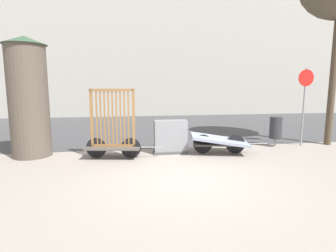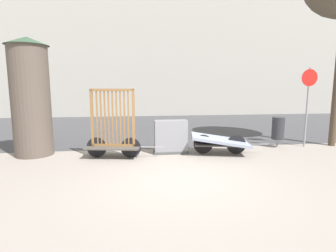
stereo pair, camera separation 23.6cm
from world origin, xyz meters
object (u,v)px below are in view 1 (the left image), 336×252
Objects in this scene: bike_cart_with_mattress at (219,141)px; sign_post at (305,96)px; utility_cabinet at (170,138)px; trash_bin at (276,128)px; bike_cart_with_bedframe at (113,135)px; advertising_column at (28,97)px.

sign_post is (3.24, 0.59, 1.34)m from bike_cart_with_mattress.
trash_bin is at bearing 4.79° from utility_cabinet.
trash_bin is at bearing 16.51° from bike_cart_with_bedframe.
utility_cabinet reaches higher than bike_cart_with_mattress.
utility_cabinet is at bearing -175.21° from trash_bin.
sign_post reaches higher than trash_bin.
sign_post reaches higher than utility_cabinet.
bike_cart_with_mattress is 3.55m from sign_post.
advertising_column is at bearing 179.95° from sign_post.
utility_cabinet is (-1.48, 0.29, 0.08)m from bike_cart_with_mattress.
advertising_column is at bearing 176.08° from bike_cart_with_bedframe.
sign_post is (4.71, 0.30, 1.27)m from utility_cabinet.
utility_cabinet is (1.72, 0.29, -0.21)m from bike_cart_with_bedframe.
advertising_column is (-4.11, 0.31, 1.28)m from utility_cabinet.
sign_post is at bearing -0.46° from trash_bin.
trash_bin is at bearing 179.54° from sign_post.
advertising_column reaches higher than bike_cart_with_mattress.
bike_cart_with_bedframe is 1.75m from utility_cabinet.
trash_bin is 0.30× the size of advertising_column.
utility_cabinet is at bearing 179.32° from bike_cart_with_mattress.
utility_cabinet is at bearing -176.32° from sign_post.
bike_cart_with_bedframe reaches higher than trash_bin.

